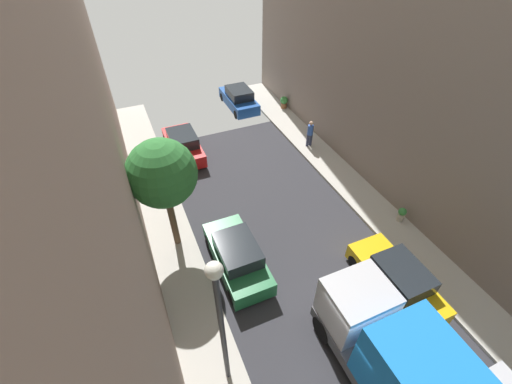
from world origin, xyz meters
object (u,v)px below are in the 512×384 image
Objects in this scene: potted_plant_0 at (284,102)px; potted_plant_2 at (402,214)px; lamp_post at (220,315)px; parked_car_left_2 at (237,256)px; parked_car_left_3 at (183,145)px; delivery_truck at (411,380)px; parked_car_right_3 at (397,280)px; street_tree_2 at (162,174)px; pedestrian at (310,133)px; parked_car_right_4 at (239,99)px.

potted_plant_2 is at bearing -90.45° from potted_plant_0.
lamp_post is at bearing -161.52° from potted_plant_2.
parked_car_left_2 is at bearing 65.01° from lamp_post.
parked_car_left_3 reaches higher than potted_plant_0.
parked_car_left_2 is 0.64× the size of delivery_truck.
parked_car_right_3 is 10.13m from street_tree_2.
lamp_post is (-7.30, -0.46, 3.35)m from parked_car_right_3.
potted_plant_2 is (5.59, 6.21, -1.24)m from delivery_truck.
parked_car_right_3 is 10.73m from pedestrian.
potted_plant_2 is at bearing -50.21° from parked_car_left_3.
delivery_truck is at bearing -80.52° from parked_car_left_3.
parked_car_right_3 is at bearing -38.31° from street_tree_2.
pedestrian reaches higher than potted_plant_2.
parked_car_left_3 is 13.98m from parked_car_right_3.
parked_car_right_4 is at bearing 101.32° from potted_plant_2.
delivery_truck is at bearing -129.57° from parked_car_right_3.
parked_car_right_3 is 16.04m from potted_plant_0.
street_tree_2 is at bearing 117.53° from delivery_truck.
parked_car_right_4 is (5.40, 4.47, 0.00)m from parked_car_left_3.
parked_car_left_3 reaches higher than potted_plant_2.
parked_car_right_4 is 19.55m from lamp_post.
parked_car_left_2 is at bearing 111.41° from delivery_truck.
parked_car_left_2 is 4.74× the size of potted_plant_0.
pedestrian is (7.53, 6.90, 0.35)m from parked_car_left_2.
potted_plant_0 is (10.47, 9.84, -3.49)m from street_tree_2.
pedestrian reaches higher than parked_car_right_3.
delivery_truck is 3.84× the size of pedestrian.
potted_plant_2 is (8.29, -9.95, -0.17)m from parked_car_left_3.
parked_car_left_3 is at bearing 99.48° from delivery_truck.
street_tree_2 is at bearing 91.67° from lamp_post.
street_tree_2 reaches higher than parked_car_left_3.
potted_plant_0 is at bearing 18.84° from parked_car_left_3.
potted_plant_2 is (10.37, -2.97, -3.57)m from street_tree_2.
street_tree_2 is (-2.09, -6.98, 3.40)m from parked_car_left_3.
parked_car_left_3 is at bearing -161.16° from potted_plant_0.
pedestrian is at bearing 49.34° from lamp_post.
parked_car_right_3 is 0.78× the size of street_tree_2.
pedestrian is 0.32× the size of street_tree_2.
parked_car_left_3 is 8.86m from potted_plant_0.
lamp_post reaches higher than parked_car_left_3.
parked_car_left_3 is at bearing 81.90° from lamp_post.
parked_car_right_3 is 4.37m from delivery_truck.
parked_car_right_3 is 1.00× the size of parked_car_right_4.
parked_car_left_3 is at bearing 112.72° from parked_car_right_3.
pedestrian is 14.77m from lamp_post.
pedestrian reaches higher than parked_car_left_2.
potted_plant_0 is at bearing 80.66° from pedestrian.
parked_car_left_3 is 4.74× the size of potted_plant_0.
street_tree_2 is at bearing 132.24° from parked_car_left_2.
pedestrian is 1.94× the size of potted_plant_0.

